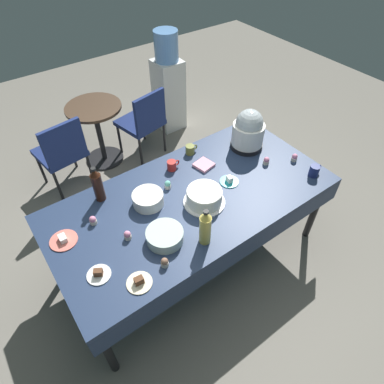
{
  "coord_description": "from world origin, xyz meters",
  "views": [
    {
      "loc": [
        -1.04,
        -1.44,
        2.58
      ],
      "look_at": [
        0.0,
        0.0,
        0.8
      ],
      "focal_mm": 31.21,
      "sensor_mm": 36.0,
      "label": 1
    }
  ],
  "objects": [
    {
      "name": "maroon_chair_right",
      "position": [
        0.42,
        1.5,
        0.49
      ],
      "size": [
        0.52,
        0.52,
        0.85
      ],
      "color": "navy",
      "rests_on": "ground"
    },
    {
      "name": "slow_cooker",
      "position": [
        0.76,
        0.22,
        0.92
      ],
      "size": [
        0.29,
        0.29,
        0.37
      ],
      "color": "black",
      "rests_on": "potluck_table"
    },
    {
      "name": "maroon_chair_left",
      "position": [
        -0.54,
        1.5,
        0.49
      ],
      "size": [
        0.5,
        0.5,
        0.85
      ],
      "color": "navy",
      "rests_on": "ground"
    },
    {
      "name": "ground",
      "position": [
        0.0,
        0.0,
        0.0
      ],
      "size": [
        9.0,
        9.0,
        0.0
      ],
      "primitive_type": "plane",
      "color": "slate"
    },
    {
      "name": "dessert_plate_cream",
      "position": [
        -0.69,
        -0.41,
        0.76
      ],
      "size": [
        0.16,
        0.16,
        0.05
      ],
      "color": "beige",
      "rests_on": "potluck_table"
    },
    {
      "name": "water_cooler",
      "position": [
        0.99,
        1.86,
        0.59
      ],
      "size": [
        0.32,
        0.32,
        1.24
      ],
      "color": "silver",
      "rests_on": "ground"
    },
    {
      "name": "potluck_table",
      "position": [
        0.0,
        0.0,
        0.69
      ],
      "size": [
        2.2,
        1.1,
        0.75
      ],
      "color": "navy",
      "rests_on": "ground"
    },
    {
      "name": "glass_salad_bowl",
      "position": [
        -0.39,
        -0.22,
        0.79
      ],
      "size": [
        0.25,
        0.25,
        0.08
      ],
      "primitive_type": "cylinder",
      "color": "#B2C6BC",
      "rests_on": "potluck_table"
    },
    {
      "name": "ceramic_snack_bowl",
      "position": [
        -0.31,
        0.13,
        0.8
      ],
      "size": [
        0.23,
        0.23,
        0.1
      ],
      "primitive_type": "cylinder",
      "color": "silver",
      "rests_on": "potluck_table"
    },
    {
      "name": "dessert_plate_coral",
      "position": [
        -0.95,
        0.17,
        0.76
      ],
      "size": [
        0.19,
        0.19,
        0.05
      ],
      "color": "#E07266",
      "rests_on": "potluck_table"
    },
    {
      "name": "frosted_layer_cake",
      "position": [
        0.04,
        -0.1,
        0.81
      ],
      "size": [
        0.32,
        0.32,
        0.12
      ],
      "color": "silver",
      "rests_on": "potluck_table"
    },
    {
      "name": "cupcake_vanilla",
      "position": [
        -0.58,
        -0.06,
        0.78
      ],
      "size": [
        0.05,
        0.05,
        0.07
      ],
      "color": "beige",
      "rests_on": "potluck_table"
    },
    {
      "name": "dessert_plate_teal",
      "position": [
        0.34,
        -0.04,
        0.76
      ],
      "size": [
        0.15,
        0.15,
        0.06
      ],
      "color": "teal",
      "rests_on": "potluck_table"
    },
    {
      "name": "coffee_mug_red",
      "position": [
        0.05,
        0.36,
        0.79
      ],
      "size": [
        0.11,
        0.08,
        0.08
      ],
      "color": "#B2231E",
      "rests_on": "potluck_table"
    },
    {
      "name": "round_cafe_table",
      "position": [
        -0.05,
        1.73,
        0.5
      ],
      "size": [
        0.6,
        0.6,
        0.72
      ],
      "color": "#473323",
      "rests_on": "ground"
    },
    {
      "name": "coffee_mug_olive",
      "position": [
        0.3,
        0.44,
        0.79
      ],
      "size": [
        0.12,
        0.08,
        0.08
      ],
      "color": "olive",
      "rests_on": "potluck_table"
    },
    {
      "name": "dessert_plate_white",
      "position": [
        -0.87,
        -0.21,
        0.76
      ],
      "size": [
        0.15,
        0.15,
        0.05
      ],
      "color": "white",
      "rests_on": "potluck_table"
    },
    {
      "name": "paper_napkin_stack",
      "position": [
        0.29,
        0.23,
        0.76
      ],
      "size": [
        0.16,
        0.16,
        0.02
      ],
      "primitive_type": "cube",
      "rotation": [
        0.0,
        0.0,
        0.19
      ],
      "color": "pink",
      "rests_on": "potluck_table"
    },
    {
      "name": "cupcake_berry",
      "position": [
        -0.5,
        -0.39,
        0.78
      ],
      "size": [
        0.05,
        0.05,
        0.07
      ],
      "color": "beige",
      "rests_on": "potluck_table"
    },
    {
      "name": "cupcake_mint",
      "position": [
        0.96,
        -0.16,
        0.78
      ],
      "size": [
        0.05,
        0.05,
        0.07
      ],
      "color": "beige",
      "rests_on": "potluck_table"
    },
    {
      "name": "soda_bottle_ginger_ale",
      "position": [
        -0.17,
        -0.39,
        0.89
      ],
      "size": [
        0.08,
        0.08,
        0.3
      ],
      "color": "gold",
      "rests_on": "potluck_table"
    },
    {
      "name": "cupcake_cocoa",
      "position": [
        0.74,
        -0.05,
        0.78
      ],
      "size": [
        0.05,
        0.05,
        0.07
      ],
      "color": "beige",
      "rests_on": "potluck_table"
    },
    {
      "name": "soda_bottle_cola",
      "position": [
        -0.57,
        0.39,
        0.89
      ],
      "size": [
        0.08,
        0.08,
        0.3
      ],
      "color": "#33190F",
      "rests_on": "potluck_table"
    },
    {
      "name": "coffee_mug_navy",
      "position": [
        0.94,
        -0.38,
        0.8
      ],
      "size": [
        0.12,
        0.08,
        0.1
      ],
      "color": "navy",
      "rests_on": "potluck_table"
    },
    {
      "name": "cupcake_rose",
      "position": [
        -0.72,
        0.2,
        0.78
      ],
      "size": [
        0.05,
        0.05,
        0.07
      ],
      "color": "beige",
      "rests_on": "potluck_table"
    },
    {
      "name": "cupcake_lemon",
      "position": [
        -0.1,
        0.19,
        0.78
      ],
      "size": [
        0.05,
        0.05,
        0.07
      ],
      "color": "beige",
      "rests_on": "potluck_table"
    }
  ]
}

